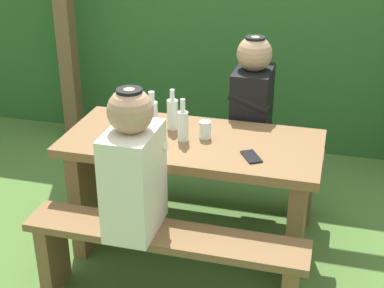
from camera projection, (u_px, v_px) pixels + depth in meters
name	position (u px, v px, depth m)	size (l,w,h in m)	color
ground_plane	(192.00, 248.00, 3.33)	(12.00, 12.00, 0.00)	#4C6F32
hedge_backdrop	(253.00, 24.00, 4.65)	(6.40, 0.88, 1.80)	#2B5926
pergola_post_left	(65.00, 27.00, 4.35)	(0.12, 0.12, 1.90)	brown
picnic_table	(192.00, 176.00, 3.13)	(1.40, 0.64, 0.72)	brown
bench_near	(165.00, 254.00, 2.75)	(1.40, 0.24, 0.45)	brown
bench_far	(213.00, 162.00, 3.65)	(1.40, 0.24, 0.45)	brown
person_white_shirt	(133.00, 167.00, 2.59)	(0.25, 0.35, 0.72)	silver
person_black_coat	(252.00, 99.00, 3.39)	(0.25, 0.35, 0.72)	black
drinking_glass	(205.00, 130.00, 3.02)	(0.06, 0.06, 0.10)	silver
bottle_left	(152.00, 115.00, 3.08)	(0.06, 0.06, 0.24)	silver
bottle_right	(183.00, 125.00, 2.98)	(0.06, 0.06, 0.24)	silver
bottle_center	(173.00, 113.00, 3.12)	(0.06, 0.06, 0.23)	silver
cell_phone	(251.00, 157.00, 2.83)	(0.07, 0.14, 0.01)	black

